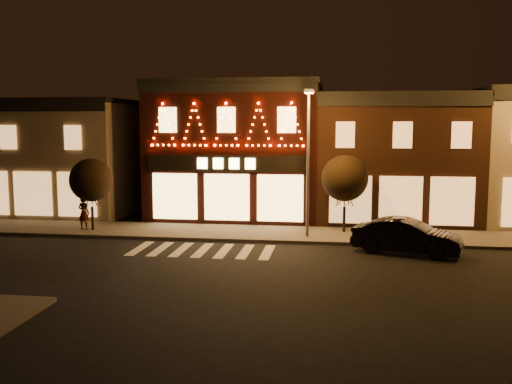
# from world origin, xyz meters

# --- Properties ---
(ground) EXTENTS (120.00, 120.00, 0.00)m
(ground) POSITION_xyz_m (0.00, 0.00, 0.00)
(ground) COLOR black
(ground) RESTS_ON ground
(sidewalk_far) EXTENTS (44.00, 4.00, 0.15)m
(sidewalk_far) POSITION_xyz_m (2.00, 8.00, 0.07)
(sidewalk_far) COLOR #47423D
(sidewalk_far) RESTS_ON ground
(building_left) EXTENTS (12.20, 8.28, 7.30)m
(building_left) POSITION_xyz_m (-13.00, 13.99, 3.66)
(building_left) COLOR #736352
(building_left) RESTS_ON ground
(building_pulp) EXTENTS (10.20, 8.34, 8.30)m
(building_pulp) POSITION_xyz_m (0.00, 13.98, 4.16)
(building_pulp) COLOR black
(building_pulp) RESTS_ON ground
(building_right_a) EXTENTS (9.20, 8.28, 7.50)m
(building_right_a) POSITION_xyz_m (9.50, 13.99, 3.76)
(building_right_a) COLOR #341B12
(building_right_a) RESTS_ON ground
(streetlamp_mid) EXTENTS (0.47, 1.67, 7.30)m
(streetlamp_mid) POSITION_xyz_m (4.66, 7.00, 4.43)
(streetlamp_mid) COLOR #59595E
(streetlamp_mid) RESTS_ON sidewalk_far
(tree_left) EXTENTS (2.28, 2.28, 3.82)m
(tree_left) POSITION_xyz_m (-6.81, 7.37, 2.82)
(tree_left) COLOR black
(tree_left) RESTS_ON sidewalk_far
(tree_right) EXTENTS (2.42, 2.42, 4.04)m
(tree_right) POSITION_xyz_m (6.50, 8.65, 2.98)
(tree_right) COLOR black
(tree_right) RESTS_ON sidewalk_far
(dark_sedan) EXTENTS (5.04, 3.03, 1.57)m
(dark_sedan) POSITION_xyz_m (9.21, 4.67, 0.78)
(dark_sedan) COLOR black
(dark_sedan) RESTS_ON ground
(pedestrian) EXTENTS (0.73, 0.55, 1.80)m
(pedestrian) POSITION_xyz_m (-7.30, 7.39, 1.05)
(pedestrian) COLOR gray
(pedestrian) RESTS_ON sidewalk_far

